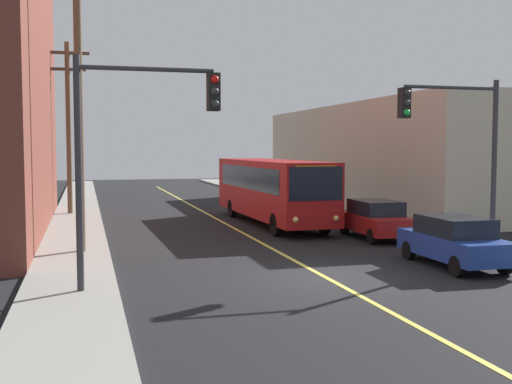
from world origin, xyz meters
TOP-DOWN VIEW (x-y plane):
  - ground_plane at (0.00, 0.00)m, footprint 120.00×120.00m
  - sidewalk_left at (-7.25, 10.00)m, footprint 2.50×90.00m
  - sidewalk_right at (7.25, 10.00)m, footprint 2.50×90.00m
  - lane_stripe_center at (0.00, 15.00)m, footprint 0.16×60.00m
  - building_right_warehouse at (14.49, 20.46)m, footprint 12.00×26.35m
  - city_bus at (2.20, 12.95)m, footprint 2.81×12.20m
  - parked_car_blue at (4.62, 0.50)m, footprint 1.89×4.44m
  - parked_car_red at (4.97, 6.91)m, footprint 1.94×4.46m
  - parked_car_silver at (4.79, 14.65)m, footprint 1.88×4.43m
  - utility_pole_near at (-6.95, 5.91)m, footprint 2.40×0.28m
  - utility_pole_mid at (-7.63, 19.56)m, footprint 2.40×0.28m
  - traffic_signal_left_corner at (-5.41, -0.59)m, footprint 3.75×0.48m
  - traffic_signal_right_corner at (5.41, 1.75)m, footprint 3.75×0.48m
  - fire_hydrant at (6.85, 3.43)m, footprint 0.44×0.26m

SIDE VIEW (x-z plane):
  - ground_plane at x=0.00m, z-range 0.00..0.00m
  - lane_stripe_center at x=0.00m, z-range 0.00..0.01m
  - sidewalk_left at x=-7.25m, z-range 0.00..0.15m
  - sidewalk_right at x=7.25m, z-range 0.00..0.15m
  - fire_hydrant at x=6.85m, z-range 0.16..1.00m
  - parked_car_blue at x=4.62m, z-range 0.03..1.65m
  - parked_car_red at x=4.97m, z-range 0.03..1.65m
  - parked_car_silver at x=4.79m, z-range 0.03..1.65m
  - city_bus at x=2.20m, z-range 0.22..3.42m
  - building_right_warehouse at x=14.49m, z-range 0.00..6.52m
  - traffic_signal_left_corner at x=-5.41m, z-range 1.30..7.30m
  - traffic_signal_right_corner at x=5.41m, z-range 1.30..7.30m
  - utility_pole_mid at x=-7.63m, z-range 0.64..10.15m
  - utility_pole_near at x=-6.95m, z-range 0.68..12.45m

